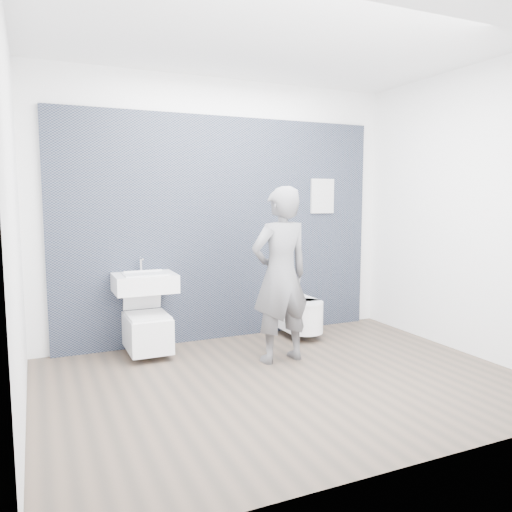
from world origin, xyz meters
name	(u,v)px	position (x,y,z in m)	size (l,w,h in m)	color
ground	(285,380)	(0.00, 0.00, 0.00)	(4.00, 4.00, 0.00)	brown
room_shell	(286,173)	(0.00, 0.00, 1.74)	(4.00, 4.00, 4.00)	white
tile_wall	(224,337)	(0.00, 1.47, 0.00)	(3.60, 0.06, 2.40)	black
washbasin	(145,282)	(-0.92, 1.22, 0.72)	(0.59, 0.44, 0.44)	white
toilet_square	(147,330)	(-0.92, 1.16, 0.26)	(0.40, 0.57, 0.76)	white
toilet_rounded	(300,315)	(0.77, 1.12, 0.25)	(0.38, 0.64, 0.35)	white
info_placard	(320,326)	(1.22, 1.43, 0.00)	(0.30, 0.03, 0.40)	white
visitor	(281,275)	(0.20, 0.48, 0.82)	(0.60, 0.39, 1.65)	#5C5C60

